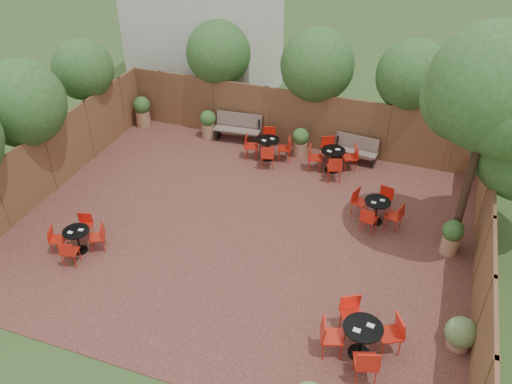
% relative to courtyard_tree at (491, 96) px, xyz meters
% --- Properties ---
extents(ground, '(80.00, 80.00, 0.00)m').
position_rel_courtyard_tree_xyz_m(ground, '(-5.39, -1.25, -4.26)').
color(ground, '#354F23').
rests_on(ground, ground).
extents(courtyard_paving, '(12.00, 10.00, 0.02)m').
position_rel_courtyard_tree_xyz_m(courtyard_paving, '(-5.39, -1.25, -4.25)').
color(courtyard_paving, '#391B17').
rests_on(courtyard_paving, ground).
extents(fence_back, '(12.00, 0.08, 2.00)m').
position_rel_courtyard_tree_xyz_m(fence_back, '(-5.39, 3.75, -3.26)').
color(fence_back, '#53321F').
rests_on(fence_back, ground).
extents(fence_left, '(0.08, 10.00, 2.00)m').
position_rel_courtyard_tree_xyz_m(fence_left, '(-11.39, -1.25, -3.26)').
color(fence_left, '#53321F').
rests_on(fence_left, ground).
extents(fence_right, '(0.08, 10.00, 2.00)m').
position_rel_courtyard_tree_xyz_m(fence_right, '(0.61, -1.25, -3.26)').
color(fence_right, '#53321F').
rests_on(fence_right, ground).
extents(overhang_foliage, '(16.01, 10.82, 2.73)m').
position_rel_courtyard_tree_xyz_m(overhang_foliage, '(-6.77, 0.98, -1.52)').
color(overhang_foliage, '#25501A').
rests_on(overhang_foliage, ground).
extents(courtyard_tree, '(2.95, 2.88, 5.85)m').
position_rel_courtyard_tree_xyz_m(courtyard_tree, '(0.00, 0.00, 0.00)').
color(courtyard_tree, black).
rests_on(courtyard_tree, courtyard_paving).
extents(park_bench_left, '(1.63, 0.65, 0.98)m').
position_rel_courtyard_tree_xyz_m(park_bench_left, '(-7.30, 3.38, -3.73)').
color(park_bench_left, brown).
rests_on(park_bench_left, courtyard_paving).
extents(park_bench_right, '(1.44, 0.59, 0.87)m').
position_rel_courtyard_tree_xyz_m(park_bench_right, '(-3.21, 3.37, -3.79)').
color(park_bench_right, brown).
rests_on(park_bench_right, courtyard_paving).
extents(bistro_tables, '(8.93, 8.44, 0.92)m').
position_rel_courtyard_tree_xyz_m(bistro_tables, '(-4.09, -0.55, -3.81)').
color(bistro_tables, black).
rests_on(bistro_tables, courtyard_paving).
extents(planters, '(11.47, 4.15, 1.12)m').
position_rel_courtyard_tree_xyz_m(planters, '(-6.64, 2.45, -3.68)').
color(planters, '#966A4B').
rests_on(planters, courtyard_paving).
extents(low_shrubs, '(3.21, 3.20, 0.72)m').
position_rel_courtyard_tree_xyz_m(low_shrubs, '(-0.63, -4.94, -3.90)').
color(low_shrubs, '#966A4B').
rests_on(low_shrubs, courtyard_paving).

